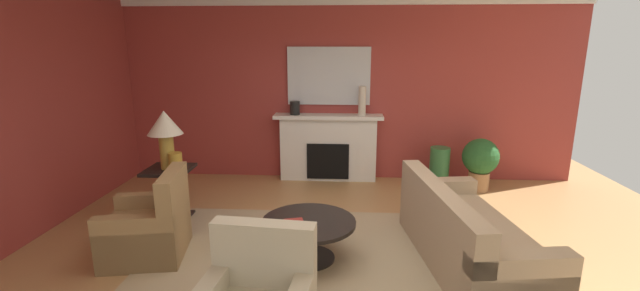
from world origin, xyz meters
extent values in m
plane|color=tan|center=(0.00, 0.00, 0.00)|extent=(9.30, 9.30, 0.00)
cube|color=#9E3833|center=(0.00, 2.87, 1.50)|extent=(7.75, 0.12, 3.00)
cube|color=#9E3833|center=(-3.64, 0.30, 1.50)|extent=(0.12, 6.22, 3.00)
cube|color=white|center=(0.00, 2.79, 2.92)|extent=(7.75, 0.08, 0.12)
cube|color=tan|center=(-0.28, -0.11, 0.01)|extent=(3.53, 2.62, 0.01)
cube|color=white|center=(-0.19, 2.66, 0.53)|extent=(1.60, 0.25, 1.06)
cube|color=black|center=(-0.19, 2.64, 0.35)|extent=(0.70, 0.26, 0.60)
cube|color=white|center=(-0.19, 2.63, 1.09)|extent=(1.80, 0.35, 0.06)
cube|color=silver|center=(-0.19, 2.78, 1.74)|extent=(1.36, 0.04, 0.94)
cube|color=tan|center=(1.40, -0.09, 0.23)|extent=(1.18, 2.20, 0.45)
cube|color=tan|center=(1.05, -0.14, 0.65)|extent=(0.49, 2.11, 0.40)
cube|color=tan|center=(1.53, -1.03, 0.31)|extent=(0.92, 0.32, 0.62)
cube|color=tan|center=(1.27, 0.85, 0.31)|extent=(0.92, 0.32, 0.62)
cube|color=#9E7A4C|center=(-2.05, -0.13, 0.22)|extent=(0.92, 0.92, 0.44)
cube|color=#9E7A4C|center=(-1.73, -0.08, 0.70)|extent=(0.29, 0.82, 0.51)
cube|color=#9E7A4C|center=(-2.10, 0.19, 0.30)|extent=(0.81, 0.27, 0.60)
cube|color=#9E7A4C|center=(-1.99, -0.46, 0.30)|extent=(0.81, 0.27, 0.60)
cube|color=#C1B293|center=(-0.52, -1.29, 0.70)|extent=(0.81, 0.24, 0.51)
cylinder|color=black|center=(-0.28, -0.11, 0.43)|extent=(1.00, 1.00, 0.04)
cylinder|color=black|center=(-0.28, -0.11, 0.21)|extent=(0.12, 0.12, 0.41)
cylinder|color=black|center=(-0.28, -0.11, 0.01)|extent=(0.56, 0.56, 0.03)
cube|color=black|center=(-2.17, 0.85, 0.68)|extent=(0.56, 0.56, 0.04)
cube|color=black|center=(-2.17, 0.85, 0.33)|extent=(0.10, 0.10, 0.66)
cube|color=black|center=(-2.17, 0.85, 0.02)|extent=(0.45, 0.45, 0.04)
cylinder|color=#B28E38|center=(-2.17, 0.85, 0.92)|extent=(0.18, 0.18, 0.45)
cone|color=beige|center=(-2.17, 0.85, 1.30)|extent=(0.44, 0.44, 0.30)
cylinder|color=beige|center=(0.36, 2.61, 1.36)|extent=(0.12, 0.12, 0.47)
cylinder|color=#33703D|center=(1.61, 2.36, 0.33)|extent=(0.31, 0.31, 0.66)
cylinder|color=black|center=(-0.74, 2.61, 1.23)|extent=(0.16, 0.16, 0.22)
cylinder|color=#B7892D|center=(-2.02, 0.73, 0.82)|extent=(0.17, 0.17, 0.24)
cube|color=maroon|center=(-0.42, -0.22, 0.47)|extent=(0.24, 0.23, 0.03)
cylinder|color=#A8754C|center=(2.21, 2.25, 0.15)|extent=(0.32, 0.32, 0.30)
sphere|color=#28602D|center=(2.21, 2.25, 0.55)|extent=(0.56, 0.56, 0.56)
camera|label=1|loc=(0.09, -4.19, 2.26)|focal=23.54mm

